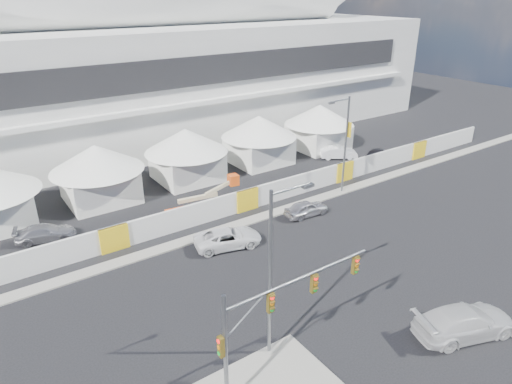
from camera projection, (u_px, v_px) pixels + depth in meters
ground at (298, 325)px, 26.91m from camera, size 160.00×160.00×0.00m
far_curb at (371, 182)px, 46.67m from camera, size 80.00×1.20×0.12m
stadium at (147, 62)px, 58.71m from camera, size 80.00×24.80×21.98m
tent_row at (144, 159)px, 43.88m from camera, size 53.40×8.40×5.40m
hoarding_fence at (247, 200)px, 40.50m from camera, size 70.00×0.25×2.00m
scaffold_tower at (375, 69)px, 75.40m from camera, size 4.40×4.40×12.00m
sedan_silver at (306, 208)px, 39.60m from camera, size 1.89×4.11×1.37m
pickup_curb at (228, 238)px, 34.85m from camera, size 3.64×5.62×1.44m
pickup_near at (465, 322)px, 25.86m from camera, size 4.25×6.52×1.76m
lot_car_a at (338, 153)px, 53.01m from camera, size 3.54×4.44×1.42m
lot_car_b at (377, 154)px, 52.48m from camera, size 2.84×4.56×1.45m
lot_car_c at (45, 233)px, 35.73m from camera, size 2.93×4.79×1.30m
traffic_mast at (263, 328)px, 21.16m from camera, size 8.87×0.61×6.32m
streetlight_median at (274, 263)px, 22.72m from camera, size 2.64×0.26×9.53m
streetlight_curb at (344, 139)px, 42.19m from camera, size 2.77×0.62×9.35m
boom_lift at (193, 209)px, 39.07m from camera, size 6.68×1.91×3.34m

